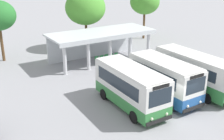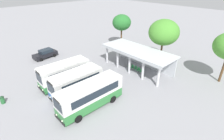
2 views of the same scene
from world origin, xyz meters
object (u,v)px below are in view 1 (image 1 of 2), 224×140
(city_bus_nearest_orange, at_px, (130,86))
(city_bus_second_in_row, at_px, (164,78))
(city_bus_middle_cream, at_px, (194,71))
(waiting_chair_fourth_seat, at_px, (112,57))
(waiting_chair_end_by_column, at_px, (97,59))
(waiting_chair_fifth_seat, at_px, (116,56))
(waiting_chair_middle_seat, at_px, (107,57))
(waiting_chair_second_from_end, at_px, (102,58))

(city_bus_nearest_orange, xyz_separation_m, city_bus_second_in_row, (3.25, -0.14, 0.01))
(city_bus_middle_cream, bearing_deg, waiting_chair_fourth_seat, 99.66)
(waiting_chair_end_by_column, bearing_deg, waiting_chair_fifth_seat, -1.71)
(waiting_chair_middle_seat, bearing_deg, waiting_chair_end_by_column, -179.09)
(waiting_chair_second_from_end, relative_size, waiting_chair_fourth_seat, 1.00)
(city_bus_nearest_orange, xyz_separation_m, city_bus_middle_cream, (6.51, -0.37, 0.01))
(waiting_chair_middle_seat, bearing_deg, city_bus_second_in_row, -94.53)
(waiting_chair_end_by_column, bearing_deg, city_bus_middle_cream, -70.78)
(city_bus_middle_cream, distance_m, waiting_chair_fourth_seat, 10.80)
(city_bus_middle_cream, xyz_separation_m, waiting_chair_second_from_end, (-3.06, 10.59, -1.26))
(waiting_chair_fifth_seat, bearing_deg, waiting_chair_end_by_column, 178.29)
(city_bus_second_in_row, distance_m, waiting_chair_end_by_column, 10.46)
(city_bus_second_in_row, xyz_separation_m, waiting_chair_fourth_seat, (1.45, 10.35, -1.26))
(waiting_chair_middle_seat, bearing_deg, waiting_chair_second_from_end, -177.28)
(city_bus_middle_cream, distance_m, waiting_chair_middle_seat, 10.97)
(city_bus_nearest_orange, relative_size, waiting_chair_middle_seat, 8.21)
(city_bus_middle_cream, bearing_deg, waiting_chair_second_from_end, 106.13)
(waiting_chair_fifth_seat, bearing_deg, city_bus_middle_cream, -83.67)
(city_bus_middle_cream, distance_m, waiting_chair_end_by_column, 11.30)
(city_bus_second_in_row, height_order, waiting_chair_middle_seat, city_bus_second_in_row)
(city_bus_nearest_orange, distance_m, city_bus_second_in_row, 3.26)
(waiting_chair_end_by_column, distance_m, waiting_chair_second_from_end, 0.63)
(city_bus_middle_cream, relative_size, waiting_chair_second_from_end, 9.29)
(city_bus_second_in_row, relative_size, city_bus_middle_cream, 0.84)
(waiting_chair_fourth_seat, xyz_separation_m, waiting_chair_fifth_seat, (0.63, -0.05, 0.00))
(city_bus_nearest_orange, distance_m, waiting_chair_fourth_seat, 11.32)
(city_bus_second_in_row, bearing_deg, waiting_chair_second_from_end, 88.94)
(city_bus_middle_cream, relative_size, waiting_chair_fifth_seat, 9.29)
(waiting_chair_end_by_column, distance_m, waiting_chair_middle_seat, 1.26)
(waiting_chair_middle_seat, bearing_deg, waiting_chair_fourth_seat, -3.71)
(waiting_chair_end_by_column, xyz_separation_m, waiting_chair_second_from_end, (0.63, -0.01, 0.00))
(city_bus_nearest_orange, height_order, waiting_chair_end_by_column, city_bus_nearest_orange)
(city_bus_second_in_row, distance_m, waiting_chair_fourth_seat, 10.53)
(city_bus_nearest_orange, distance_m, waiting_chair_end_by_column, 10.69)
(city_bus_nearest_orange, height_order, waiting_chair_middle_seat, city_bus_nearest_orange)
(city_bus_nearest_orange, bearing_deg, waiting_chair_fifth_seat, 62.27)
(city_bus_nearest_orange, distance_m, waiting_chair_second_from_end, 10.86)
(city_bus_nearest_orange, xyz_separation_m, waiting_chair_fourth_seat, (4.71, 10.21, -1.26))
(city_bus_middle_cream, bearing_deg, city_bus_second_in_row, 176.04)
(city_bus_second_in_row, bearing_deg, waiting_chair_fifth_seat, 78.55)
(city_bus_middle_cream, distance_m, waiting_chair_fifth_seat, 10.66)
(city_bus_middle_cream, xyz_separation_m, waiting_chair_fourth_seat, (-1.80, 10.58, -1.26))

